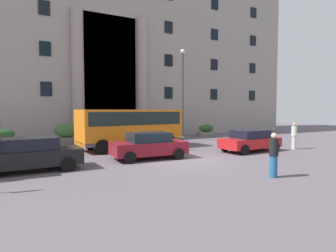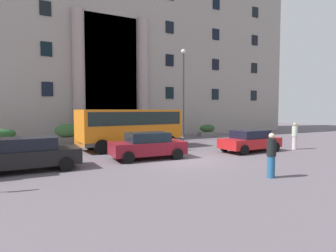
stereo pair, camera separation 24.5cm
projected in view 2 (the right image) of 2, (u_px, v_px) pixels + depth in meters
ground_plane at (185, 161)px, 14.88m from camera, size 80.00×64.00×0.12m
office_building_facade at (102, 41)px, 29.80m from camera, size 43.80×9.79×20.25m
orange_minibus at (131, 125)px, 19.16m from camera, size 7.21×3.22×2.72m
bus_stop_sign at (179, 124)px, 22.71m from camera, size 0.44×0.08×2.42m
hedge_planter_far_west at (68, 134)px, 21.88m from camera, size 1.99×0.81×1.61m
hedge_planter_entrance_left at (119, 134)px, 23.60m from camera, size 1.86×0.79×1.27m
hedge_planter_entrance_right at (2, 139)px, 19.80m from camera, size 1.87×0.80×1.34m
hedge_planter_west at (207, 131)px, 28.31m from camera, size 1.88×0.76×1.19m
parked_hatchback_near at (27, 154)px, 12.23m from camera, size 4.42×2.17×1.49m
parked_compact_extra at (250, 141)px, 17.90m from camera, size 4.16×2.11×1.40m
parked_sedan_far at (148, 145)px, 15.33m from camera, size 4.12×2.24×1.45m
motorcycle_far_end at (243, 140)px, 20.90m from camera, size 1.97×0.73×0.89m
motorcycle_near_kerb at (173, 144)px, 18.20m from camera, size 2.06×0.55×0.89m
pedestrian_man_crossing at (295, 136)px, 18.94m from camera, size 0.36×0.36×1.82m
pedestrian_woman_with_bag at (271, 155)px, 11.01m from camera, size 0.36×0.36×1.79m
lamppost_plaza_centre at (183, 88)px, 24.11m from camera, size 0.40×0.40×7.93m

